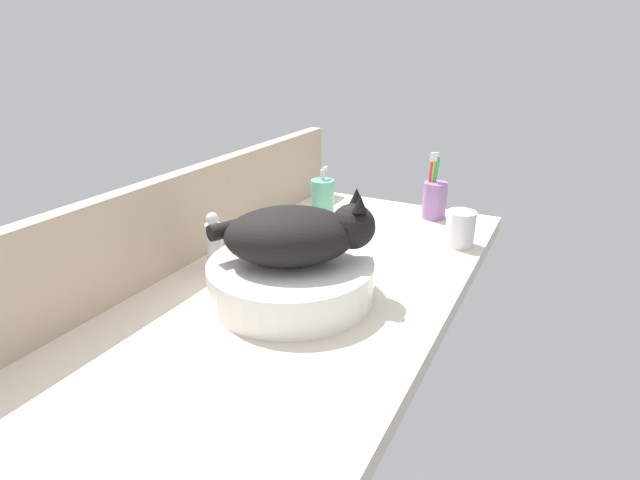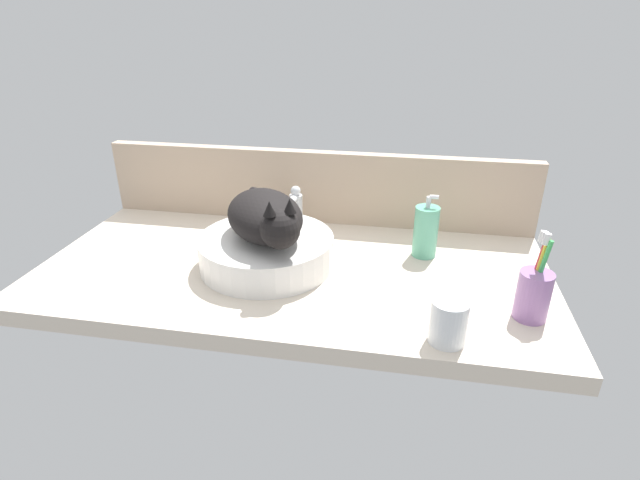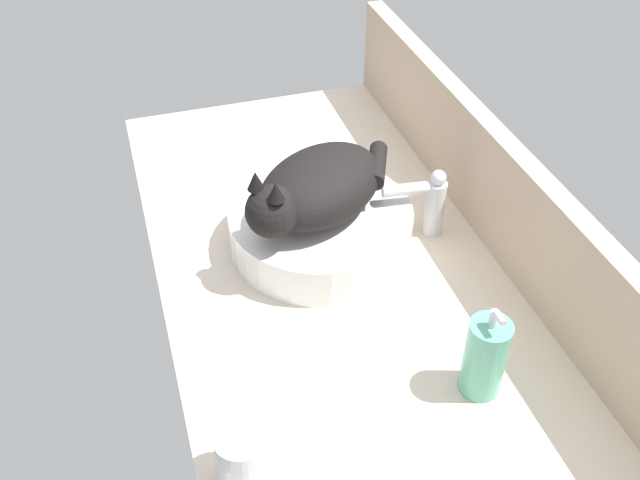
{
  "view_description": "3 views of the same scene",
  "coord_description": "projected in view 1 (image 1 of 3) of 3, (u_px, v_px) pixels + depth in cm",
  "views": [
    {
      "loc": [
        -81.81,
        -46.76,
        48.49
      ],
      "look_at": [
        2.76,
        -2.84,
        9.21
      ],
      "focal_mm": 28.0,
      "sensor_mm": 36.0,
      "label": 1
    },
    {
      "loc": [
        25.92,
        -105.56,
        57.93
      ],
      "look_at": [
        6.99,
        -2.07,
        8.37
      ],
      "focal_mm": 28.0,
      "sensor_mm": 36.0,
      "label": 2
    },
    {
      "loc": [
        87.89,
        -30.72,
        84.25
      ],
      "look_at": [
        5.22,
        -4.91,
        11.27
      ],
      "focal_mm": 40.0,
      "sensor_mm": 36.0,
      "label": 3
    }
  ],
  "objects": [
    {
      "name": "water_glass",
      "position": [
        460.0,
        231.0,
        1.23
      ],
      "size": [
        7.1,
        7.1,
        8.81
      ],
      "color": "white",
      "rests_on": "ground_plane"
    },
    {
      "name": "ground_plane",
      "position": [
        302.0,
        291.0,
        1.06
      ],
      "size": [
        123.33,
        61.75,
        4.0
      ],
      "primitive_type": "cube",
      "color": "beige"
    },
    {
      "name": "cat",
      "position": [
        297.0,
        234.0,
        0.95
      ],
      "size": [
        27.53,
        30.2,
        14.0
      ],
      "color": "black",
      "rests_on": "sink_basin"
    },
    {
      "name": "faucet",
      "position": [
        218.0,
        241.0,
        1.07
      ],
      "size": [
        4.16,
        11.86,
        13.6
      ],
      "color": "silver",
      "rests_on": "ground_plane"
    },
    {
      "name": "backsplash_panel",
      "position": [
        191.0,
        215.0,
        1.14
      ],
      "size": [
        123.33,
        3.6,
        20.85
      ],
      "primitive_type": "cube",
      "color": "tan",
      "rests_on": "ground_plane"
    },
    {
      "name": "toothbrush_cup",
      "position": [
        434.0,
        199.0,
        1.41
      ],
      "size": [
        6.71,
        6.71,
        18.68
      ],
      "color": "#996BA8",
      "rests_on": "ground_plane"
    },
    {
      "name": "sink_basin",
      "position": [
        291.0,
        279.0,
        0.98
      ],
      "size": [
        32.66,
        32.66,
        7.64
      ],
      "primitive_type": "cylinder",
      "color": "white",
      "rests_on": "ground_plane"
    },
    {
      "name": "soap_dispenser",
      "position": [
        322.0,
        203.0,
        1.34
      ],
      "size": [
        6.1,
        6.1,
        16.38
      ],
      "color": "#60B793",
      "rests_on": "ground_plane"
    }
  ]
}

